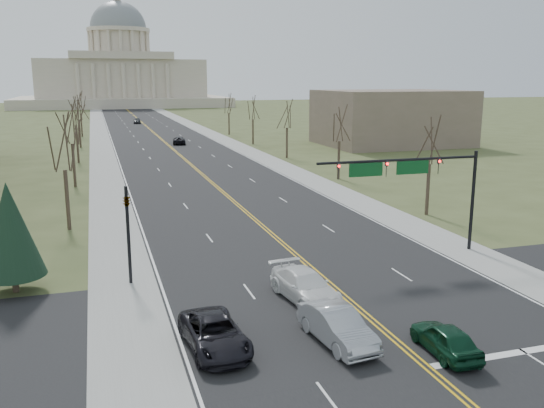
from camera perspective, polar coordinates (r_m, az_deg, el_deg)
ground at (r=27.33m, az=13.97°, el=-14.51°), size 600.00×600.00×0.00m
road at (r=131.89m, az=-11.48°, el=6.81°), size 20.00×380.00×0.01m
cross_road at (r=32.10m, az=8.40°, el=-10.07°), size 120.00×14.00×0.01m
sidewalk_left at (r=131.25m, az=-16.73°, el=6.52°), size 4.00×380.00×0.03m
sidewalk_right at (r=133.61m, az=-6.32°, el=7.06°), size 4.00×380.00×0.03m
center_line at (r=131.89m, az=-11.48°, el=6.82°), size 0.42×380.00×0.01m
edge_line_left at (r=131.28m, az=-15.76°, el=6.58°), size 0.15×380.00×0.01m
edge_line_right at (r=133.22m, az=-7.26°, el=7.02°), size 0.15×380.00×0.01m
stop_bar at (r=29.35m, az=23.65°, el=-13.23°), size 9.50×0.50×0.01m
capitol at (r=270.91m, az=-14.75°, el=12.39°), size 90.00×60.00×50.00m
signal_mast at (r=40.37m, az=13.66°, el=2.86°), size 12.12×0.44×7.20m
signal_left at (r=35.24m, az=-14.10°, el=-1.92°), size 0.32×0.36×6.00m
tree_r_0 at (r=53.33m, az=15.43°, el=5.85°), size 3.74×3.74×8.50m
tree_l_0 at (r=49.02m, az=-19.99°, el=5.48°), size 3.96×3.96×9.00m
tree_r_1 at (r=70.93m, az=6.71°, el=7.72°), size 3.74×3.74×8.50m
tree_l_1 at (r=68.92m, az=-19.29°, el=7.31°), size 3.96×3.96×9.00m
tree_r_2 at (r=89.54m, az=1.50°, el=8.75°), size 3.74×3.74×8.50m
tree_l_2 at (r=88.86m, az=-18.90°, el=8.32°), size 3.96×3.96×9.00m
tree_r_3 at (r=108.65m, az=-1.92°, el=9.38°), size 3.74×3.74×8.50m
tree_l_3 at (r=108.83m, az=-18.65°, el=8.96°), size 3.96×3.96×9.00m
tree_r_4 at (r=128.03m, az=-4.31°, el=9.80°), size 3.74×3.74×8.50m
tree_l_4 at (r=128.81m, az=-18.48°, el=9.40°), size 3.96×3.96×9.00m
conifer_l at (r=36.03m, az=-24.52°, el=-2.33°), size 3.64×3.64×6.50m
bldg_right_mass at (r=110.52m, az=11.71°, el=8.38°), size 25.00×20.00×10.00m
car_nb_inner_lead at (r=27.67m, az=16.81°, el=-12.67°), size 1.83×4.23×1.42m
car_sb_inner_lead at (r=27.65m, az=6.48°, el=-11.92°), size 2.36×5.27×1.68m
car_sb_outer_lead at (r=27.08m, az=-5.72°, el=-12.66°), size 2.83×5.52×1.49m
car_sb_inner_second at (r=32.52m, az=3.29°, el=-8.09°), size 3.06×5.93×1.64m
car_far_nb at (r=110.45m, az=-9.20°, el=6.23°), size 2.91×5.23×1.38m
car_far_sb at (r=163.84m, az=-13.22°, el=8.05°), size 2.25×4.82×1.60m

